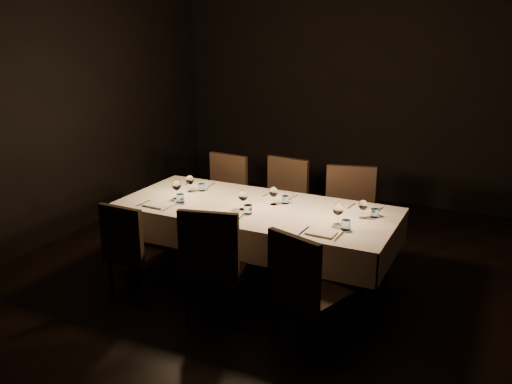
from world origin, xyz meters
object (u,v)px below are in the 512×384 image
at_px(dining_table, 256,214).
at_px(chair_far_center, 282,202).
at_px(chair_near_left, 130,246).
at_px(chair_near_center, 213,260).
at_px(chair_near_right, 303,287).
at_px(chair_far_left, 223,196).
at_px(chair_far_right, 349,214).

bearing_deg(dining_table, chair_far_center, 96.88).
distance_m(chair_near_left, chair_far_center, 1.75).
xyz_separation_m(chair_near_left, chair_near_center, (0.85, -0.03, 0.05)).
relative_size(chair_near_center, chair_near_right, 1.04).
bearing_deg(chair_near_left, chair_near_right, 177.24).
height_order(chair_near_left, chair_near_center, chair_near_center).
xyz_separation_m(chair_near_center, chair_near_right, (0.80, -0.09, -0.02)).
bearing_deg(chair_far_left, chair_near_left, -87.52).
bearing_deg(chair_near_left, chair_near_center, 179.34).
xyz_separation_m(chair_far_left, chair_far_right, (1.44, -0.02, 0.01)).
xyz_separation_m(chair_near_left, chair_far_right, (1.52, 1.48, 0.06)).
bearing_deg(chair_far_center, dining_table, -76.70).
height_order(dining_table, chair_near_left, chair_near_left).
bearing_deg(chair_far_right, chair_far_center, 158.19).
distance_m(chair_far_left, chair_far_right, 1.44).
distance_m(dining_table, chair_far_left, 1.10).
bearing_deg(chair_near_right, chair_near_center, 13.21).
height_order(dining_table, chair_near_right, chair_near_right).
bearing_deg(chair_near_left, chair_far_right, -134.53).
height_order(dining_table, chair_far_right, chair_far_right).
relative_size(chair_near_left, chair_near_right, 0.93).
distance_m(chair_far_left, chair_far_center, 0.68).
bearing_deg(chair_far_right, chair_near_right, -99.57).
distance_m(dining_table, chair_far_center, 0.86).
xyz_separation_m(chair_near_center, chair_far_left, (-0.77, 1.53, -0.01)).
relative_size(chair_near_left, chair_far_right, 0.88).
distance_m(chair_near_left, chair_near_center, 0.85).
height_order(chair_near_center, chair_far_left, chair_near_center).
bearing_deg(chair_far_center, chair_near_center, -80.12).
relative_size(dining_table, chair_near_center, 2.53).
distance_m(chair_near_right, chair_far_center, 1.92).
bearing_deg(chair_far_right, dining_table, -146.21).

